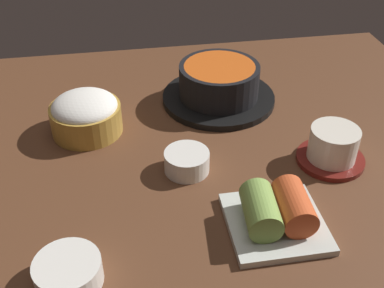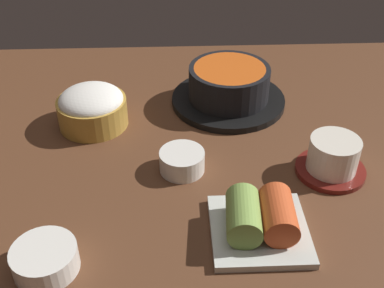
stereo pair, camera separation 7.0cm
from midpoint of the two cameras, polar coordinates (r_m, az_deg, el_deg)
The scene contains 7 objects.
dining_table at distance 74.16cm, azimuth 1.10°, elevation -1.72°, with size 100.00×76.00×2.00cm, color #56331E.
stone_pot at distance 84.61cm, azimuth 7.05°, elevation 6.66°, with size 19.89×19.89×6.88cm.
rice_bowl at distance 79.08cm, azimuth -9.01°, elevation 4.26°, with size 11.29×11.29×6.62cm.
tea_cup_with_saucer at distance 72.27cm, azimuth 19.35°, elevation -1.62°, with size 10.05×10.05×5.67cm.
banchan_cup_center at distance 69.29cm, azimuth 2.05°, elevation -2.07°, with size 6.56×6.56×3.12cm.
kimchi_plate at distance 60.78cm, azimuth 11.81°, elevation -9.00°, with size 12.07×12.07×5.28cm.
side_bowl_near at distance 57.73cm, azimuth -13.26°, elevation -13.20°, with size 7.63×7.63×3.05cm.
Camera 2 is at (-0.41, -58.69, 46.63)cm, focal length 45.03 mm.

